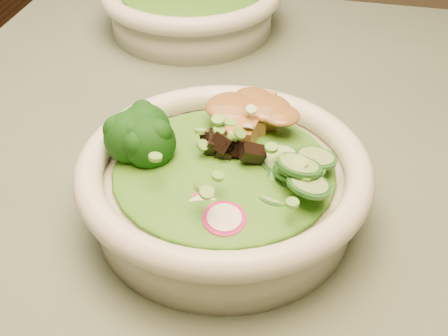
# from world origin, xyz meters

# --- Properties ---
(salad_bowl) EXTENTS (0.24, 0.24, 0.07)m
(salad_bowl) POSITION_xyz_m (-0.22, -0.09, 0.79)
(salad_bowl) COLOR silver
(salad_bowl) RESTS_ON dining_table
(side_bowl) EXTENTS (0.24, 0.24, 0.06)m
(side_bowl) POSITION_xyz_m (-0.35, 0.26, 0.78)
(side_bowl) COLOR silver
(side_bowl) RESTS_ON dining_table
(lettuce_bed) EXTENTS (0.18, 0.18, 0.02)m
(lettuce_bed) POSITION_xyz_m (-0.22, -0.09, 0.80)
(lettuce_bed) COLOR #216515
(lettuce_bed) RESTS_ON salad_bowl
(broccoli_florets) EXTENTS (0.08, 0.08, 0.04)m
(broccoli_florets) POSITION_xyz_m (-0.28, -0.09, 0.82)
(broccoli_florets) COLOR black
(broccoli_florets) RESTS_ON salad_bowl
(radish_slices) EXTENTS (0.10, 0.05, 0.02)m
(radish_slices) POSITION_xyz_m (-0.23, -0.15, 0.81)
(radish_slices) COLOR #AE0D4E
(radish_slices) RESTS_ON salad_bowl
(cucumber_slices) EXTENTS (0.07, 0.07, 0.03)m
(cucumber_slices) POSITION_xyz_m (-0.17, -0.10, 0.81)
(cucumber_slices) COLOR #8FB162
(cucumber_slices) RESTS_ON salad_bowl
(mushroom_heap) EXTENTS (0.07, 0.07, 0.04)m
(mushroom_heap) POSITION_xyz_m (-0.22, -0.08, 0.82)
(mushroom_heap) COLOR black
(mushroom_heap) RESTS_ON salad_bowl
(tofu_cubes) EXTENTS (0.09, 0.07, 0.03)m
(tofu_cubes) POSITION_xyz_m (-0.22, -0.04, 0.81)
(tofu_cubes) COLOR #995F33
(tofu_cubes) RESTS_ON salad_bowl
(peanut_sauce) EXTENTS (0.06, 0.05, 0.01)m
(peanut_sauce) POSITION_xyz_m (-0.22, -0.04, 0.83)
(peanut_sauce) COLOR brown
(peanut_sauce) RESTS_ON tofu_cubes
(scallion_garnish) EXTENTS (0.17, 0.17, 0.02)m
(scallion_garnish) POSITION_xyz_m (-0.22, -0.09, 0.83)
(scallion_garnish) COLOR #5DA038
(scallion_garnish) RESTS_ON salad_bowl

